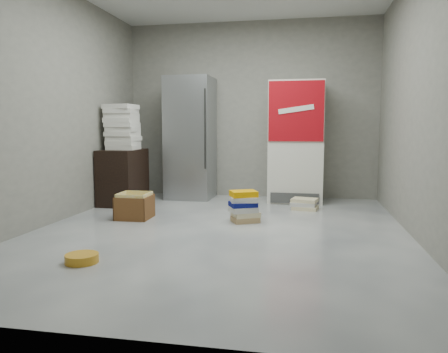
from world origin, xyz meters
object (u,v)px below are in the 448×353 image
object	(u,v)px
wood_shelf	(123,177)
cardboard_box	(135,208)
phonebook_stack_main	(244,207)
coke_cooler	(296,142)
steel_fridge	(191,138)

from	to	relation	value
wood_shelf	cardboard_box	size ratio (longest dim) A/B	1.98
phonebook_stack_main	coke_cooler	bearing A→B (deg)	47.81
phonebook_stack_main	cardboard_box	size ratio (longest dim) A/B	1.01
coke_cooler	cardboard_box	xyz separation A→B (m)	(-1.91, -1.68, -0.77)
phonebook_stack_main	cardboard_box	bearing A→B (deg)	158.61
wood_shelf	phonebook_stack_main	distance (m)	2.14
coke_cooler	phonebook_stack_main	size ratio (longest dim) A/B	4.43
phonebook_stack_main	wood_shelf	bearing A→B (deg)	131.23
cardboard_box	phonebook_stack_main	bearing A→B (deg)	1.01
coke_cooler	cardboard_box	world-z (taller)	coke_cooler
steel_fridge	wood_shelf	bearing A→B (deg)	-138.69
cardboard_box	coke_cooler	bearing A→B (deg)	40.31
coke_cooler	phonebook_stack_main	distance (m)	1.87
wood_shelf	cardboard_box	xyz separation A→B (m)	(0.57, -0.96, -0.27)
coke_cooler	cardboard_box	bearing A→B (deg)	-138.62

